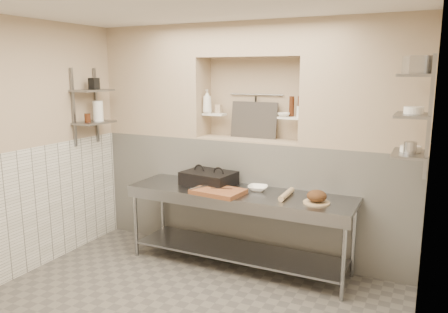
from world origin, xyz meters
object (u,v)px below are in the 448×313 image
Objects in this scene: mixing_bowl at (258,188)px; jug_left at (98,111)px; cutting_board at (218,191)px; prep_table at (238,213)px; bottle_soap at (207,101)px; bread_loaf at (317,196)px; bowl_alcove at (284,115)px; rolling_pin at (286,194)px; panini_press at (209,178)px.

mixing_bowl is 0.89× the size of jug_left.
prep_table is at bearing 45.35° from cutting_board.
mixing_bowl is 0.76× the size of bottle_soap.
bread_loaf is 0.68× the size of bottle_soap.
prep_table is 10.23× the size of jug_left.
mixing_bowl reaches higher than cutting_board.
rolling_pin is at bearing -66.75° from bowl_alcove.
mixing_bowl is (0.18, 0.14, 0.29)m from prep_table.
panini_press is at bearing -151.21° from bowl_alcove.
cutting_board is 1.19m from bowl_alcove.
mixing_bowl is (0.35, 0.31, 0.00)m from cutting_board.
prep_table is 4.06× the size of panini_press.
bowl_alcove is (0.77, 0.42, 0.75)m from panini_press.
prep_table is at bearing -37.99° from bottle_soap.
bottle_soap reaches higher than jug_left.
jug_left is (-1.93, -0.05, 1.10)m from prep_table.
panini_press is at bearing 6.58° from jug_left.
panini_press is 2.52× the size of jug_left.
bread_loaf is at bearing 0.02° from jug_left.
bowl_alcove is (-0.22, 0.52, 0.80)m from rolling_pin.
mixing_bowl is 0.39m from rolling_pin.
bread_loaf is at bearing -20.12° from bottle_soap.
jug_left is (-1.26, -0.58, -0.12)m from bottle_soap.
jug_left is (-1.76, 0.12, 0.81)m from cutting_board.
bottle_soap is at bearing 157.92° from rolling_pin.
bowl_alcove is at bearing 58.50° from prep_table.
mixing_bowl is at bearing -24.33° from bottle_soap.
bowl_alcove is (0.15, 0.40, 0.81)m from mixing_bowl.
cutting_board is 1.34× the size of rolling_pin.
bread_loaf is (0.35, -0.08, 0.05)m from rolling_pin.
bread_loaf is 1.12m from bowl_alcove.
prep_table is 8.70× the size of bottle_soap.
rolling_pin is (0.72, 0.20, 0.01)m from cutting_board.
bread_loaf reaches higher than mixing_bowl.
jug_left reaches higher than bread_loaf.
jug_left reaches higher than panini_press.
mixing_bowl is 0.75m from bread_loaf.
bottle_soap is at bearing 125.68° from cutting_board.
panini_press is at bearing -178.01° from mixing_bowl.
rolling_pin is at bearing 1.81° from panini_press.
bowl_alcove is (-0.57, 0.59, 0.76)m from bread_loaf.
bottle_soap is 1.18× the size of jug_left.
bowl_alcove reaches higher than cutting_board.
bottle_soap reaches higher than panini_press.
mixing_bowl is at bearing -110.93° from bowl_alcove.
rolling_pin is 2.00× the size of bread_loaf.
bowl_alcove is at bearing 69.07° from mixing_bowl.
rolling_pin is (0.38, -0.11, 0.00)m from mixing_bowl.
bowl_alcove is at bearing 54.88° from cutting_board.
cutting_board is at bearing -134.65° from prep_table.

